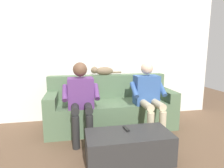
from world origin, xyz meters
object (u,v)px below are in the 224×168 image
Objects in this scene: coffee_table at (129,147)px; person_left_seated at (148,94)px; person_right_seated at (81,96)px; cat_on_backrest at (102,71)px; couch at (111,108)px; remote_black at (126,129)px.

coffee_table is 0.89× the size of person_left_seated.
person_right_seated is 2.04× the size of cat_on_backrest.
person_right_seated is at bearing 36.11° from couch.
coffee_table is at bearing 124.92° from person_right_seated.
person_right_seated is (0.51, -0.73, 0.46)m from coffee_table.
couch is at bearing -38.64° from person_left_seated.
remote_black is at bearing 89.56° from couch.
person_right_seated is 7.93× the size of remote_black.
person_right_seated is at bearing -2.00° from person_left_seated.
person_right_seated reaches higher than couch.
couch is 0.71m from person_right_seated.
remote_black is at bearing 94.28° from cat_on_backrest.
coffee_table is 0.97m from person_left_seated.
couch is 1.01m from remote_black.
couch is 2.12× the size of coffee_table.
couch reaches higher than coffee_table.
cat_on_backrest is 1.38m from remote_black.
coffee_table is at bearing 90.00° from couch.
remote_black is (-0.50, 0.64, -0.28)m from person_right_seated.
person_left_seated is at bearing 178.00° from person_right_seated.
cat_on_backrest is (0.10, -0.25, 0.62)m from couch.
couch is at bearing 112.18° from cat_on_backrest.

